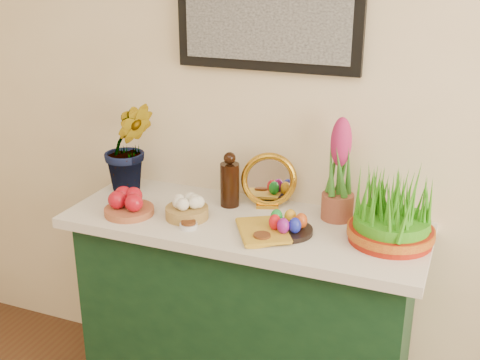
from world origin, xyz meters
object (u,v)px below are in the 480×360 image
at_px(sideboard, 245,321).
at_px(hyacinth_green, 128,132).
at_px(book, 240,232).
at_px(wheatgrass_sabzeh, 392,213).
at_px(mirror, 269,181).

distance_m(sideboard, hyacinth_green, 0.93).
xyz_separation_m(book, wheatgrass_sabzeh, (0.51, 0.16, 0.10)).
relative_size(mirror, book, 1.01).
relative_size(mirror, wheatgrass_sabzeh, 0.74).
bearing_deg(mirror, wheatgrass_sabzeh, -15.24).
bearing_deg(mirror, book, -90.76).
height_order(sideboard, mirror, mirror).
distance_m(mirror, book, 0.32).
bearing_deg(wheatgrass_sabzeh, mirror, 164.76).
bearing_deg(hyacinth_green, book, -57.36).
height_order(mirror, wheatgrass_sabzeh, wheatgrass_sabzeh).
bearing_deg(hyacinth_green, wheatgrass_sabzeh, -39.47).
bearing_deg(wheatgrass_sabzeh, book, -162.41).
relative_size(sideboard, wheatgrass_sabzeh, 4.20).
height_order(book, wheatgrass_sabzeh, wheatgrass_sabzeh).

